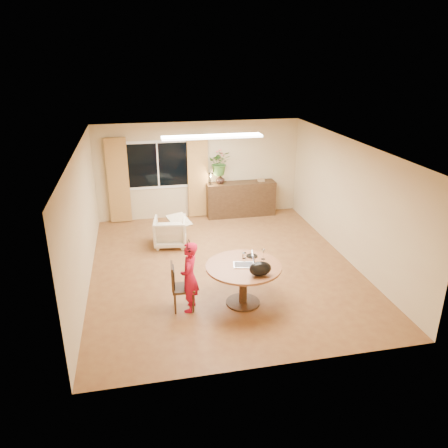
% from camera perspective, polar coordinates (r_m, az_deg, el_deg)
% --- Properties ---
extents(floor, '(6.50, 6.50, 0.00)m').
position_cam_1_polar(floor, '(9.38, -0.08, -5.59)').
color(floor, brown).
rests_on(floor, ground).
extents(ceiling, '(6.50, 6.50, 0.00)m').
position_cam_1_polar(ceiling, '(8.51, -0.09, 10.17)').
color(ceiling, white).
rests_on(ceiling, wall_back).
extents(wall_back, '(5.50, 0.00, 5.50)m').
position_cam_1_polar(wall_back, '(11.93, -3.27, 7.06)').
color(wall_back, tan).
rests_on(wall_back, floor).
extents(wall_left, '(0.00, 6.50, 6.50)m').
position_cam_1_polar(wall_left, '(8.77, -17.98, 0.58)').
color(wall_left, tan).
rests_on(wall_left, floor).
extents(wall_right, '(0.00, 6.50, 6.50)m').
position_cam_1_polar(wall_right, '(9.77, 15.94, 2.94)').
color(wall_right, tan).
rests_on(wall_right, floor).
extents(window, '(1.70, 0.03, 1.30)m').
position_cam_1_polar(window, '(11.75, -8.63, 7.64)').
color(window, white).
rests_on(window, wall_back).
extents(curtain_left, '(0.55, 0.08, 2.25)m').
position_cam_1_polar(curtain_left, '(11.76, -13.64, 5.49)').
color(curtain_left, olive).
rests_on(curtain_left, wall_back).
extents(curtain_right, '(0.55, 0.08, 2.25)m').
position_cam_1_polar(curtain_right, '(11.87, -3.43, 6.21)').
color(curtain_right, olive).
rests_on(curtain_right, wall_back).
extents(ceiling_panel, '(2.20, 0.35, 0.05)m').
position_cam_1_polar(ceiling_panel, '(9.68, -1.56, 11.34)').
color(ceiling_panel, white).
rests_on(ceiling_panel, ceiling).
extents(dining_table, '(1.35, 1.35, 0.77)m').
position_cam_1_polar(dining_table, '(7.82, 2.55, -6.50)').
color(dining_table, brown).
rests_on(dining_table, floor).
extents(dining_chair, '(0.44, 0.41, 0.88)m').
position_cam_1_polar(dining_chair, '(7.77, -5.34, -8.15)').
color(dining_chair, black).
rests_on(dining_chair, floor).
extents(child, '(0.54, 0.44, 1.29)m').
position_cam_1_polar(child, '(7.65, -4.53, -6.91)').
color(child, '#B40D18').
rests_on(child, floor).
extents(laptop, '(0.43, 0.33, 0.26)m').
position_cam_1_polar(laptop, '(7.69, 2.61, -4.56)').
color(laptop, '#B7B7BC').
rests_on(laptop, dining_table).
extents(tumbler, '(0.08, 0.08, 0.11)m').
position_cam_1_polar(tumbler, '(7.99, 2.68, -4.13)').
color(tumbler, white).
rests_on(tumbler, dining_table).
extents(wine_glass, '(0.08, 0.08, 0.20)m').
position_cam_1_polar(wine_glass, '(7.95, 5.14, -3.95)').
color(wine_glass, white).
rests_on(wine_glass, dining_table).
extents(pot_lid, '(0.22, 0.22, 0.03)m').
position_cam_1_polar(pot_lid, '(8.08, 3.67, -4.14)').
color(pot_lid, white).
rests_on(pot_lid, dining_table).
extents(handbag, '(0.43, 0.32, 0.26)m').
position_cam_1_polar(handbag, '(7.38, 4.76, -5.85)').
color(handbag, black).
rests_on(handbag, dining_table).
extents(armchair, '(0.83, 0.85, 0.68)m').
position_cam_1_polar(armchair, '(10.34, -7.04, -1.01)').
color(armchair, beige).
rests_on(armchair, floor).
extents(throw, '(0.62, 0.68, 0.03)m').
position_cam_1_polar(throw, '(10.21, -5.91, 0.90)').
color(throw, beige).
rests_on(throw, armchair).
extents(sideboard, '(1.90, 0.47, 0.95)m').
position_cam_1_polar(sideboard, '(12.14, 2.20, 3.29)').
color(sideboard, black).
rests_on(sideboard, floor).
extents(vase, '(0.25, 0.25, 0.25)m').
position_cam_1_polar(vase, '(11.85, -0.48, 5.87)').
color(vase, black).
rests_on(vase, sideboard).
extents(bouquet, '(0.64, 0.57, 0.66)m').
position_cam_1_polar(bouquet, '(11.73, -0.56, 8.00)').
color(bouquet, '#2A6E29').
rests_on(bouquet, vase).
extents(book_stack, '(0.21, 0.17, 0.07)m').
position_cam_1_polar(book_stack, '(12.14, 4.87, 5.75)').
color(book_stack, olive).
rests_on(book_stack, sideboard).
extents(desk_lamp, '(0.18, 0.18, 0.34)m').
position_cam_1_polar(desk_lamp, '(11.74, -1.75, 5.94)').
color(desk_lamp, black).
rests_on(desk_lamp, sideboard).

